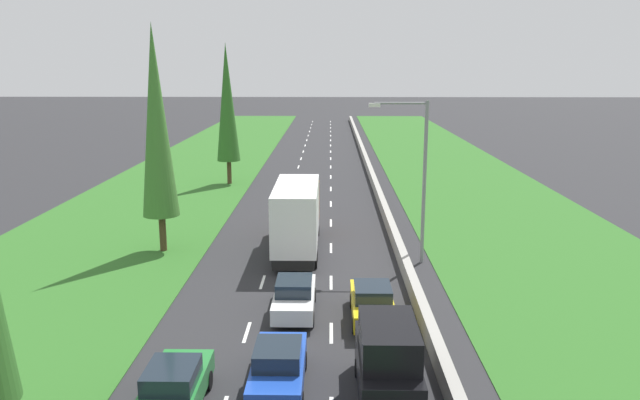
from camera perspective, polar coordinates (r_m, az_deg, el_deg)
The scene contains 14 objects.
ground_plane at distance 63.48m, azimuth -0.58°, elevation 2.65°, with size 300.00×300.00×0.00m, color #28282B.
grass_verge_left at distance 65.05m, azimuth -11.80°, elevation 2.64°, with size 14.00×140.00×0.04m, color #2D6623.
grass_verge_right at distance 64.71m, azimuth 12.24°, elevation 2.57°, with size 14.00×140.00×0.04m, color #2D6623.
median_barrier at distance 63.51m, azimuth 4.58°, elevation 3.00°, with size 0.44×120.00×0.85m, color #9E9B93.
lane_markings at distance 63.48m, azimuth -0.58°, elevation 2.65°, with size 3.64×116.00×0.01m.
blue_sedan_centre_lane at distance 21.61m, azimuth -3.90°, elevation -15.23°, with size 1.82×4.50×1.64m.
green_sedan_left_lane at distance 20.83m, azimuth -13.48°, elevation -16.70°, with size 1.82×4.50×1.64m.
white_sedan_centre_lane at distance 27.50m, azimuth -2.39°, elevation -8.93°, with size 1.82×4.50×1.64m.
black_van_right_lane at distance 20.72m, azimuth 6.29°, elevation -14.74°, with size 1.96×4.90×2.82m.
white_box_truck_centre_lane at distance 35.97m, azimuth -2.13°, elevation -1.46°, with size 2.46×9.40×4.18m.
yellow_sedan_right_lane at distance 26.87m, azimuth 4.88°, elevation -9.50°, with size 1.82×4.50×1.64m.
poplar_tree_second at distance 36.32m, azimuth -14.99°, elevation 7.02°, with size 2.13×2.13×13.21m.
poplar_tree_third at distance 56.70m, azimuth -8.65°, elevation 8.92°, with size 2.12×2.12×12.81m.
street_light_mast at distance 33.72m, azimuth 9.14°, elevation 2.74°, with size 3.20×0.28×9.00m.
Camera 1 is at (1.67, -2.52, 10.85)m, focal length 34.38 mm.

